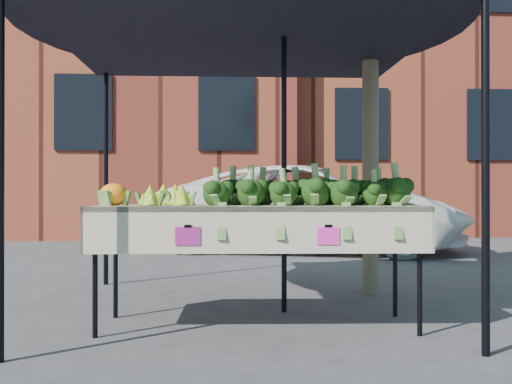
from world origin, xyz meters
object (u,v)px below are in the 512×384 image
at_px(street_tree, 370,56).
at_px(table, 257,266).
at_px(canopy, 242,149).
at_px(vehicle, 310,97).

bearing_deg(street_tree, table, -131.58).
bearing_deg(street_tree, canopy, -150.15).
bearing_deg(table, street_tree, 48.42).
xyz_separation_m(table, canopy, (-0.10, 0.60, 0.92)).
bearing_deg(vehicle, table, -176.53).
relative_size(canopy, street_tree, 0.67).
relative_size(canopy, vehicle, 0.59).
height_order(table, vehicle, vehicle).
height_order(table, street_tree, street_tree).
xyz_separation_m(table, vehicle, (1.20, 5.65, 2.22)).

